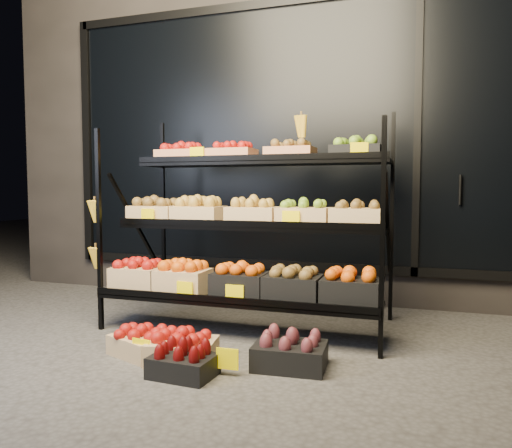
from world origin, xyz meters
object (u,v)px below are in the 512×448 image
(display_rack, at_px, (247,224))
(floor_crate_midleft, at_px, (183,361))
(floor_crate_midright, at_px, (182,347))
(floor_crate_left, at_px, (141,341))

(display_rack, distance_m, floor_crate_midleft, 1.29)
(display_rack, xyz_separation_m, floor_crate_midright, (-0.11, -0.88, -0.69))
(floor_crate_left, relative_size, floor_crate_midleft, 1.21)
(display_rack, relative_size, floor_crate_midright, 4.92)
(display_rack, height_order, floor_crate_left, display_rack)
(display_rack, bearing_deg, floor_crate_left, -116.58)
(floor_crate_midright, bearing_deg, floor_crate_midleft, -71.25)
(floor_crate_midleft, bearing_deg, display_rack, 93.80)
(floor_crate_midleft, height_order, floor_crate_midright, floor_crate_midright)
(display_rack, height_order, floor_crate_midleft, display_rack)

